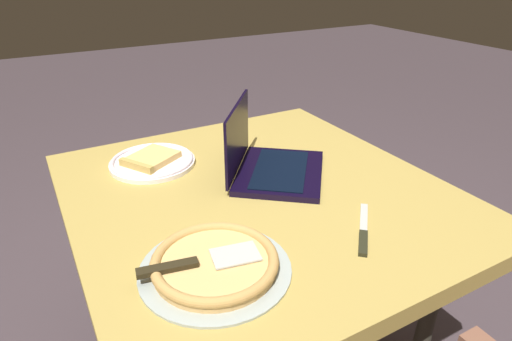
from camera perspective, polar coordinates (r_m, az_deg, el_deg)
name	(u,v)px	position (r m, az deg, el deg)	size (l,w,h in m)	color
dining_table	(258,208)	(1.28, 0.29, -4.93)	(1.09, 1.02, 0.71)	#AF9245
laptop	(268,162)	(1.31, 1.57, 1.17)	(0.41, 0.40, 0.22)	black
pizza_plate	(152,161)	(1.42, -13.52, 1.22)	(0.27, 0.27, 0.04)	white
pizza_tray	(215,263)	(0.95, -5.45, -12.05)	(0.33, 0.33, 0.04)	#9DAAA4
table_knife	(363,233)	(1.09, 13.94, -7.99)	(0.18, 0.17, 0.01)	beige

